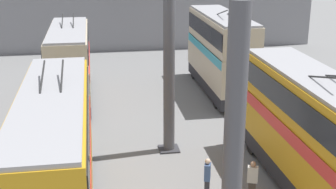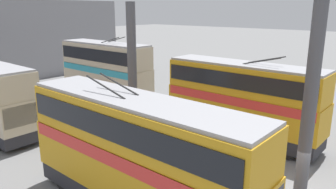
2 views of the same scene
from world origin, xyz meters
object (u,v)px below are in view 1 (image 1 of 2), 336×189
bus_left_far (221,48)px  bus_right_far (70,60)px  bus_left_near (311,126)px  person_by_left_row (252,180)px  bus_right_near (55,152)px  person_aisle_midway (207,177)px

bus_left_far → bus_right_far: size_ratio=1.05×
bus_left_near → person_by_left_row: (-0.49, 2.51, -1.95)m
bus_left_far → bus_right_near: size_ratio=0.89×
bus_left_near → bus_left_far: size_ratio=1.05×
bus_left_near → person_by_left_row: size_ratio=6.01×
bus_right_far → person_aisle_midway: 14.64m
person_aisle_midway → person_by_left_row: (-0.48, -1.73, -0.02)m
bus_left_near → bus_right_near: bearing=94.7°
person_by_left_row → bus_right_far: bearing=-129.5°
bus_right_far → bus_right_near: bearing=180.0°
person_by_left_row → bus_left_near: bearing=122.7°
person_aisle_midway → bus_left_near: bearing=-162.1°
bus_left_far → bus_right_far: 10.07m
bus_left_far → person_aisle_midway: bearing=162.7°
bus_right_near → person_by_left_row: bus_right_near is taller
person_aisle_midway → bus_right_near: bearing=25.8°
person_aisle_midway → person_by_left_row: size_ratio=1.02×
bus_left_far → bus_right_far: (-0.35, 10.06, -0.33)m
bus_right_near → person_by_left_row: bearing=-87.4°
bus_left_far → bus_right_far: bus_left_far is taller
bus_left_far → person_aisle_midway: 14.46m
bus_left_near → bus_left_far: bearing=-0.0°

